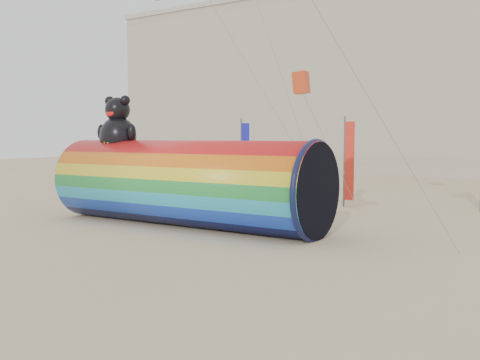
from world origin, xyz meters
The scene contains 4 objects.
ground centered at (0.00, 0.00, 0.00)m, with size 160.00×160.00×0.00m, color #CCB58C.
hotel_building centered at (-12.00, 45.95, 10.31)m, with size 60.40×15.40×20.60m.
windsock_assembly centered at (-3.86, 3.59, 2.03)m, with size 13.29×4.05×6.13m.
festival_banners centered at (-0.04, 14.37, 2.64)m, with size 14.44×2.66×5.20m.
Camera 1 is at (11.40, -15.23, 3.99)m, focal length 40.00 mm.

